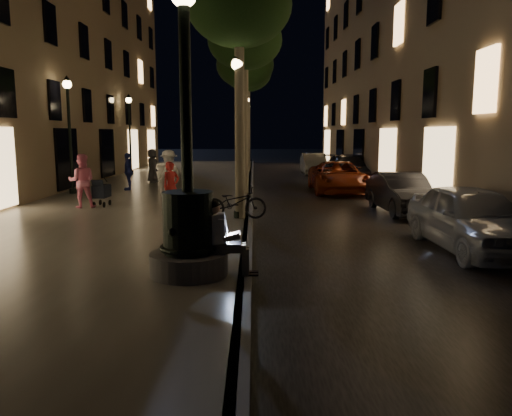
{
  "coord_description": "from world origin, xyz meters",
  "views": [
    {
      "loc": [
        0.17,
        -6.71,
        2.73
      ],
      "look_at": [
        0.21,
        3.0,
        1.25
      ],
      "focal_mm": 35.0,
      "sensor_mm": 36.0,
      "label": 1
    }
  ],
  "objects_px": {
    "seated_man_laptop": "(223,235)",
    "car_fifth": "(314,164)",
    "fountain_lamppost": "(188,219)",
    "pedestrian_red": "(171,187)",
    "tree_third": "(245,66)",
    "car_third": "(338,177)",
    "lamp_left_b": "(69,120)",
    "lamp_curb_a": "(238,115)",
    "lamp_curb_b": "(244,121)",
    "lamp_curb_d": "(248,126)",
    "pedestrian_pink": "(82,181)",
    "car_rear": "(347,169)",
    "bicycle": "(235,203)",
    "lamp_curb_c": "(246,124)",
    "car_front": "(472,218)",
    "car_second": "(402,193)",
    "pedestrian_blue": "(128,171)",
    "pedestrian_dark": "(152,166)",
    "tree_second": "(245,41)",
    "lamp_left_c": "(129,124)",
    "pedestrian_white": "(169,173)",
    "stroller": "(101,191)",
    "tree_near": "(239,6)",
    "tree_far": "(248,74)"
  },
  "relations": [
    {
      "from": "fountain_lamppost",
      "to": "tree_second",
      "type": "bearing_deg",
      "value": 86.19
    },
    {
      "from": "lamp_curb_d",
      "to": "seated_man_laptop",
      "type": "bearing_deg",
      "value": -90.17
    },
    {
      "from": "lamp_curb_d",
      "to": "pedestrian_dark",
      "type": "bearing_deg",
      "value": -109.22
    },
    {
      "from": "lamp_curb_c",
      "to": "car_rear",
      "type": "xyz_separation_m",
      "value": [
        5.5,
        -3.88,
        -2.49
      ]
    },
    {
      "from": "stroller",
      "to": "car_third",
      "type": "distance_m",
      "value": 10.71
    },
    {
      "from": "seated_man_laptop",
      "to": "fountain_lamppost",
      "type": "bearing_deg",
      "value": 180.0
    },
    {
      "from": "pedestrian_pink",
      "to": "tree_third",
      "type": "bearing_deg",
      "value": -130.54
    },
    {
      "from": "pedestrian_white",
      "to": "lamp_curb_a",
      "type": "bearing_deg",
      "value": 61.52
    },
    {
      "from": "car_third",
      "to": "tree_second",
      "type": "bearing_deg",
      "value": -153.46
    },
    {
      "from": "tree_second",
      "to": "pedestrian_red",
      "type": "distance_m",
      "value": 7.51
    },
    {
      "from": "lamp_curb_c",
      "to": "car_front",
      "type": "height_order",
      "value": "lamp_curb_c"
    },
    {
      "from": "lamp_left_b",
      "to": "car_rear",
      "type": "height_order",
      "value": "lamp_left_b"
    },
    {
      "from": "car_front",
      "to": "pedestrian_red",
      "type": "bearing_deg",
      "value": 147.04
    },
    {
      "from": "car_third",
      "to": "car_rear",
      "type": "relative_size",
      "value": 0.98
    },
    {
      "from": "pedestrian_blue",
      "to": "pedestrian_dark",
      "type": "xyz_separation_m",
      "value": [
        0.39,
        3.32,
        0.03
      ]
    },
    {
      "from": "seated_man_laptop",
      "to": "pedestrian_pink",
      "type": "relative_size",
      "value": 0.75
    },
    {
      "from": "pedestrian_white",
      "to": "pedestrian_blue",
      "type": "bearing_deg",
      "value": -99.61
    },
    {
      "from": "car_second",
      "to": "pedestrian_pink",
      "type": "height_order",
      "value": "pedestrian_pink"
    },
    {
      "from": "lamp_left_c",
      "to": "pedestrian_dark",
      "type": "relative_size",
      "value": 2.82
    },
    {
      "from": "lamp_curb_d",
      "to": "pedestrian_pink",
      "type": "xyz_separation_m",
      "value": [
        -5.34,
        -21.95,
        -2.13
      ]
    },
    {
      "from": "lamp_curb_d",
      "to": "car_front",
      "type": "height_order",
      "value": "lamp_curb_d"
    },
    {
      "from": "fountain_lamppost",
      "to": "pedestrian_red",
      "type": "bearing_deg",
      "value": 101.68
    },
    {
      "from": "fountain_lamppost",
      "to": "car_third",
      "type": "distance_m",
      "value": 14.88
    },
    {
      "from": "car_fifth",
      "to": "bicycle",
      "type": "relative_size",
      "value": 2.23
    },
    {
      "from": "lamp_curb_a",
      "to": "lamp_curb_b",
      "type": "relative_size",
      "value": 1.0
    },
    {
      "from": "pedestrian_pink",
      "to": "pedestrian_blue",
      "type": "distance_m",
      "value": 5.2
    },
    {
      "from": "lamp_curb_c",
      "to": "car_front",
      "type": "bearing_deg",
      "value": -74.18
    },
    {
      "from": "lamp_left_c",
      "to": "car_third",
      "type": "bearing_deg",
      "value": -35.03
    },
    {
      "from": "tree_far",
      "to": "lamp_left_c",
      "type": "bearing_deg",
      "value": -164.43
    },
    {
      "from": "car_rear",
      "to": "lamp_curb_d",
      "type": "bearing_deg",
      "value": 113.82
    },
    {
      "from": "lamp_left_c",
      "to": "pedestrian_pink",
      "type": "bearing_deg",
      "value": -82.8
    },
    {
      "from": "lamp_curb_a",
      "to": "car_second",
      "type": "xyz_separation_m",
      "value": [
        5.5,
        2.05,
        -2.55
      ]
    },
    {
      "from": "car_front",
      "to": "pedestrian_pink",
      "type": "distance_m",
      "value": 12.14
    },
    {
      "from": "lamp_curb_c",
      "to": "car_rear",
      "type": "relative_size",
      "value": 0.93
    },
    {
      "from": "fountain_lamppost",
      "to": "seated_man_laptop",
      "type": "height_order",
      "value": "fountain_lamppost"
    },
    {
      "from": "tree_second",
      "to": "pedestrian_white",
      "type": "bearing_deg",
      "value": -167.61
    },
    {
      "from": "tree_third",
      "to": "pedestrian_red",
      "type": "height_order",
      "value": "tree_third"
    },
    {
      "from": "seated_man_laptop",
      "to": "car_rear",
      "type": "relative_size",
      "value": 0.26
    },
    {
      "from": "pedestrian_dark",
      "to": "tree_second",
      "type": "bearing_deg",
      "value": -126.82
    },
    {
      "from": "tree_third",
      "to": "lamp_curb_c",
      "type": "xyz_separation_m",
      "value": [
        0.0,
        4.0,
        -2.9
      ]
    },
    {
      "from": "stroller",
      "to": "car_fifth",
      "type": "bearing_deg",
      "value": 62.69
    },
    {
      "from": "seated_man_laptop",
      "to": "car_fifth",
      "type": "xyz_separation_m",
      "value": [
        4.43,
        23.73,
        -0.23
      ]
    },
    {
      "from": "fountain_lamppost",
      "to": "lamp_left_b",
      "type": "xyz_separation_m",
      "value": [
        -6.4,
        12.0,
        2.02
      ]
    },
    {
      "from": "bicycle",
      "to": "car_third",
      "type": "bearing_deg",
      "value": -34.61
    },
    {
      "from": "tree_near",
      "to": "pedestrian_pink",
      "type": "height_order",
      "value": "tree_near"
    },
    {
      "from": "pedestrian_dark",
      "to": "lamp_curb_c",
      "type": "bearing_deg",
      "value": -33.96
    },
    {
      "from": "car_rear",
      "to": "pedestrian_dark",
      "type": "xyz_separation_m",
      "value": [
        -10.19,
        -1.56,
        0.3
      ]
    },
    {
      "from": "lamp_left_c",
      "to": "stroller",
      "type": "bearing_deg",
      "value": -80.37
    },
    {
      "from": "car_second",
      "to": "car_rear",
      "type": "distance_m",
      "value": 10.07
    },
    {
      "from": "fountain_lamppost",
      "to": "stroller",
      "type": "height_order",
      "value": "fountain_lamppost"
    }
  ]
}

